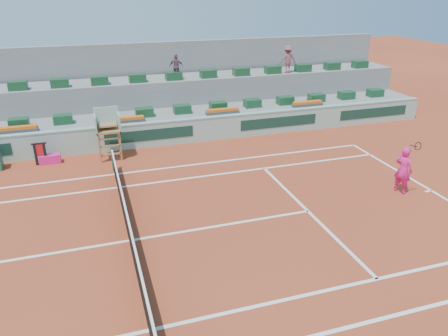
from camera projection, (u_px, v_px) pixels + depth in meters
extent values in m
plane|color=#95361C|center=(130.00, 241.00, 14.04)|extent=(90.00, 90.00, 0.00)
cube|color=gray|center=(105.00, 126.00, 23.16)|extent=(36.00, 4.00, 1.20)
cube|color=gray|center=(102.00, 105.00, 24.28)|extent=(36.00, 2.40, 2.60)
cube|color=gray|center=(99.00, 83.00, 25.32)|extent=(36.00, 0.40, 4.40)
cube|color=#F62087|center=(50.00, 159.00, 19.92)|extent=(0.93, 0.41, 0.41)
imported|color=#754E5D|center=(176.00, 67.00, 24.24)|extent=(0.88, 0.61, 1.38)
imported|color=#8F474E|center=(288.00, 59.00, 25.87)|extent=(1.07, 0.67, 1.60)
cube|color=white|center=(431.00, 191.00, 17.37)|extent=(0.12, 10.97, 0.01)
cube|color=white|center=(115.00, 174.00, 18.83)|extent=(23.77, 0.12, 0.01)
cube|color=white|center=(149.00, 330.00, 10.44)|extent=(23.77, 0.12, 0.01)
cube|color=white|center=(118.00, 187.00, 17.64)|extent=(23.77, 0.12, 0.01)
cube|color=white|center=(308.00, 211.00, 15.83)|extent=(0.12, 8.23, 0.01)
cube|color=white|center=(129.00, 241.00, 14.04)|extent=(12.80, 0.12, 0.01)
cube|color=white|center=(428.00, 191.00, 17.33)|extent=(0.30, 0.12, 0.01)
cube|color=black|center=(128.00, 228.00, 13.86)|extent=(0.03, 11.87, 0.92)
cube|color=white|center=(127.00, 215.00, 13.66)|extent=(0.06, 11.87, 0.07)
cylinder|color=#214D35|center=(113.00, 159.00, 19.01)|extent=(0.10, 0.10, 1.10)
cube|color=#99C0B0|center=(108.00, 139.00, 21.24)|extent=(36.00, 0.30, 1.20)
cube|color=#83B0A0|center=(107.00, 127.00, 20.99)|extent=(36.00, 0.34, 0.06)
cube|color=#14392C|center=(150.00, 135.00, 21.64)|extent=(4.40, 0.02, 0.56)
cube|color=#14392C|center=(279.00, 122.00, 23.60)|extent=(4.40, 0.02, 0.56)
cube|color=#14392C|center=(374.00, 113.00, 25.28)|extent=(4.40, 0.02, 0.56)
cube|color=olive|center=(100.00, 149.00, 19.81)|extent=(0.08, 0.08, 1.35)
cube|color=olive|center=(120.00, 147.00, 20.06)|extent=(0.08, 0.08, 1.35)
cube|color=olive|center=(99.00, 144.00, 20.42)|extent=(0.08, 0.08, 1.35)
cube|color=olive|center=(119.00, 142.00, 20.68)|extent=(0.08, 0.08, 1.35)
cube|color=olive|center=(108.00, 130.00, 19.96)|extent=(1.10, 0.90, 0.08)
cube|color=#99C0B0|center=(106.00, 117.00, 20.09)|extent=(1.10, 0.08, 1.00)
cube|color=#99C0B0|center=(96.00, 124.00, 19.67)|extent=(0.06, 0.90, 0.80)
cube|color=#99C0B0|center=(119.00, 122.00, 19.96)|extent=(0.06, 0.90, 0.80)
cube|color=olive|center=(108.00, 125.00, 19.95)|extent=(0.80, 0.60, 0.08)
cube|color=olive|center=(111.00, 154.00, 20.07)|extent=(0.90, 0.08, 0.06)
cube|color=olive|center=(110.00, 146.00, 19.91)|extent=(0.90, 0.08, 0.06)
cube|color=olive|center=(109.00, 139.00, 19.77)|extent=(0.90, 0.08, 0.06)
cube|color=#174626|center=(19.00, 123.00, 20.93)|extent=(0.90, 0.60, 0.44)
cube|color=#174626|center=(63.00, 119.00, 21.49)|extent=(0.90, 0.60, 0.44)
cube|color=#174626|center=(105.00, 116.00, 22.05)|extent=(0.90, 0.60, 0.44)
cube|color=#174626|center=(144.00, 112.00, 22.61)|extent=(0.90, 0.60, 0.44)
cube|color=#174626|center=(182.00, 109.00, 23.17)|extent=(0.90, 0.60, 0.44)
cube|color=#174626|center=(218.00, 106.00, 23.73)|extent=(0.90, 0.60, 0.44)
cube|color=#174626|center=(252.00, 103.00, 24.29)|extent=(0.90, 0.60, 0.44)
cube|color=#174626|center=(285.00, 100.00, 24.85)|extent=(0.90, 0.60, 0.44)
cube|color=#174626|center=(316.00, 98.00, 25.41)|extent=(0.90, 0.60, 0.44)
cube|color=#174626|center=(346.00, 95.00, 25.97)|extent=(0.90, 0.60, 0.44)
cube|color=#174626|center=(375.00, 93.00, 26.53)|extent=(0.90, 0.60, 0.44)
cube|color=#174626|center=(18.00, 86.00, 22.03)|extent=(0.90, 0.60, 0.44)
cube|color=#174626|center=(60.00, 83.00, 22.59)|extent=(0.90, 0.60, 0.44)
cube|color=#174626|center=(100.00, 80.00, 23.15)|extent=(0.90, 0.60, 0.44)
cube|color=#174626|center=(137.00, 78.00, 23.72)|extent=(0.90, 0.60, 0.44)
cube|color=#174626|center=(174.00, 76.00, 24.28)|extent=(0.90, 0.60, 0.44)
cube|color=#174626|center=(208.00, 74.00, 24.84)|extent=(0.90, 0.60, 0.44)
cube|color=#174626|center=(241.00, 72.00, 25.40)|extent=(0.90, 0.60, 0.44)
cube|color=#174626|center=(273.00, 70.00, 25.96)|extent=(0.90, 0.60, 0.44)
cube|color=#174626|center=(303.00, 68.00, 26.52)|extent=(0.90, 0.60, 0.44)
cube|color=#174626|center=(332.00, 66.00, 27.08)|extent=(0.90, 0.60, 0.44)
cube|color=#174626|center=(360.00, 64.00, 27.64)|extent=(0.90, 0.60, 0.44)
cube|color=#474747|center=(18.00, 131.00, 20.28)|extent=(1.80, 0.36, 0.16)
cube|color=#E45D13|center=(17.00, 128.00, 20.23)|extent=(1.70, 0.32, 0.12)
cube|color=#474747|center=(127.00, 121.00, 21.68)|extent=(1.80, 0.36, 0.16)
cube|color=#E45D13|center=(127.00, 118.00, 21.63)|extent=(1.70, 0.32, 0.12)
cube|color=#474747|center=(222.00, 112.00, 23.09)|extent=(1.80, 0.36, 0.16)
cube|color=#E45D13|center=(222.00, 110.00, 23.03)|extent=(1.70, 0.32, 0.12)
cube|color=#474747|center=(307.00, 105.00, 24.49)|extent=(1.80, 0.36, 0.16)
cube|color=#E45D13|center=(307.00, 102.00, 24.43)|extent=(1.70, 0.32, 0.12)
cube|color=black|center=(36.00, 155.00, 19.62)|extent=(0.11, 0.11, 1.00)
cube|color=black|center=(45.00, 154.00, 19.73)|extent=(0.11, 0.11, 1.00)
cube|color=black|center=(39.00, 144.00, 19.48)|extent=(0.64, 0.09, 0.06)
cube|color=red|center=(40.00, 150.00, 19.58)|extent=(0.47, 0.04, 0.56)
imported|color=#F62087|center=(403.00, 170.00, 16.90)|extent=(0.68, 0.81, 1.90)
cylinder|color=black|center=(413.00, 146.00, 16.21)|extent=(0.03, 0.35, 0.09)
torus|color=black|center=(418.00, 146.00, 15.99)|extent=(0.31, 0.08, 0.31)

